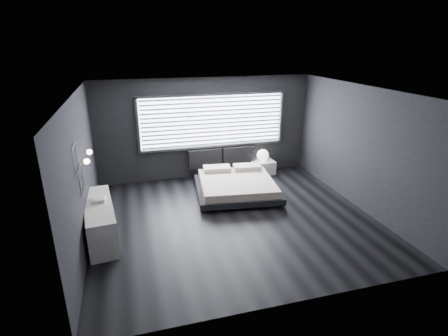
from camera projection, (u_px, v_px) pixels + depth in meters
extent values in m
plane|color=black|center=(234.00, 219.00, 7.73)|extent=(6.00, 6.00, 0.00)
plane|color=silver|center=(236.00, 91.00, 6.76)|extent=(6.00, 6.00, 0.00)
cube|color=black|center=(206.00, 129.00, 9.73)|extent=(6.00, 0.04, 2.80)
cube|color=black|center=(295.00, 221.00, 4.76)|extent=(6.00, 0.04, 2.80)
cube|color=black|center=(81.00, 173.00, 6.49)|extent=(0.04, 5.50, 2.80)
cube|color=black|center=(360.00, 148.00, 8.00)|extent=(0.04, 5.50, 2.80)
cube|color=white|center=(213.00, 121.00, 9.69)|extent=(4.00, 0.02, 1.38)
cube|color=#47474C|center=(138.00, 126.00, 9.15)|extent=(0.06, 0.08, 1.48)
cube|color=#47474C|center=(281.00, 117.00, 10.18)|extent=(0.06, 0.08, 1.48)
cube|color=#47474C|center=(213.00, 95.00, 9.42)|extent=(4.14, 0.08, 0.06)
cube|color=#47474C|center=(213.00, 146.00, 9.92)|extent=(4.14, 0.08, 0.06)
cube|color=silver|center=(213.00, 121.00, 9.64)|extent=(3.94, 0.03, 1.32)
cube|color=black|center=(205.00, 158.00, 9.91)|extent=(0.96, 0.16, 0.52)
cube|color=black|center=(239.00, 155.00, 10.16)|extent=(0.96, 0.16, 0.52)
cylinder|color=silver|center=(83.00, 162.00, 6.48)|extent=(0.10, 0.02, 0.02)
sphere|color=#FFE5B7|center=(87.00, 161.00, 6.50)|extent=(0.11, 0.11, 0.11)
cylinder|color=silver|center=(86.00, 152.00, 7.02)|extent=(0.10, 0.02, 0.02)
sphere|color=#FFE5B7|center=(89.00, 152.00, 7.04)|extent=(0.11, 0.11, 0.11)
cube|color=#47474C|center=(73.00, 146.00, 5.77)|extent=(0.01, 0.46, 0.02)
cube|color=#47474C|center=(78.00, 172.00, 5.93)|extent=(0.01, 0.46, 0.02)
cube|color=#47474C|center=(77.00, 155.00, 6.05)|extent=(0.01, 0.02, 0.46)
cube|color=#47474C|center=(74.00, 163.00, 5.64)|extent=(0.01, 0.02, 0.46)
cube|color=#47474C|center=(79.00, 167.00, 6.16)|extent=(0.01, 0.46, 0.02)
cube|color=#47474C|center=(83.00, 191.00, 6.31)|extent=(0.01, 0.46, 0.02)
cube|color=#47474C|center=(82.00, 175.00, 6.44)|extent=(0.01, 0.02, 0.46)
cube|color=#47474C|center=(80.00, 184.00, 6.03)|extent=(0.01, 0.02, 0.46)
cube|color=black|center=(206.00, 209.00, 8.11)|extent=(0.12, 0.12, 0.07)
cube|color=black|center=(278.00, 204.00, 8.35)|extent=(0.12, 0.12, 0.07)
cube|color=black|center=(200.00, 183.00, 9.56)|extent=(0.12, 0.12, 0.07)
cube|color=black|center=(262.00, 180.00, 9.80)|extent=(0.12, 0.12, 0.07)
cube|color=black|center=(237.00, 189.00, 8.91)|extent=(2.24, 2.16, 0.15)
cube|color=beige|center=(237.00, 183.00, 8.86)|extent=(2.01, 2.01, 0.18)
cube|color=#C0B3A3|center=(217.00, 169.00, 9.41)|extent=(0.76, 0.47, 0.12)
cube|color=#C0B3A3|center=(247.00, 167.00, 9.53)|extent=(0.76, 0.47, 0.12)
cube|color=white|center=(262.00, 167.00, 10.33)|extent=(0.69, 0.59, 0.39)
sphere|color=white|center=(263.00, 155.00, 10.20)|extent=(0.34, 0.34, 0.34)
cube|color=white|center=(100.00, 221.00, 6.90)|extent=(0.71, 1.89, 0.74)
cube|color=#47474C|center=(114.00, 218.00, 6.99)|extent=(0.21, 1.82, 0.72)
cube|color=silver|center=(98.00, 199.00, 6.90)|extent=(0.27, 0.35, 0.04)
cube|color=silver|center=(99.00, 198.00, 6.88)|extent=(0.23, 0.31, 0.03)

